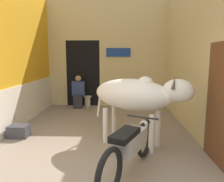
# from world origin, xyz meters

# --- Properties ---
(wall_left_shopfront) EXTENTS (0.25, 5.43, 3.93)m
(wall_left_shopfront) POSITION_xyz_m (-2.27, 2.70, 1.90)
(wall_left_shopfront) COLOR orange
(wall_left_shopfront) RESTS_ON ground_plane
(wall_back_with_doorway) EXTENTS (4.38, 0.93, 3.93)m
(wall_back_with_doorway) POSITION_xyz_m (-0.38, 5.71, 1.66)
(wall_back_with_doorway) COLOR #D1BC84
(wall_back_with_doorway) RESTS_ON ground_plane
(wall_right_with_door) EXTENTS (0.22, 5.43, 3.93)m
(wall_right_with_door) POSITION_xyz_m (2.27, 2.67, 1.94)
(wall_right_with_door) COLOR #D1BC84
(wall_right_with_door) RESTS_ON ground_plane
(cow) EXTENTS (2.08, 1.44, 1.52)m
(cow) POSITION_xyz_m (0.83, 1.68, 1.07)
(cow) COLOR silver
(cow) RESTS_ON ground_plane
(motorcycle_near) EXTENTS (0.98, 1.94, 0.81)m
(motorcycle_near) POSITION_xyz_m (0.64, 0.55, 0.46)
(motorcycle_near) COLOR black
(motorcycle_near) RESTS_ON ground_plane
(shopkeeper_seated) EXTENTS (0.45, 0.34, 1.18)m
(shopkeeper_seated) POSITION_xyz_m (-1.03, 5.03, 0.61)
(shopkeeper_seated) COLOR #282833
(shopkeeper_seated) RESTS_ON ground_plane
(plastic_stool) EXTENTS (0.31, 0.31, 0.39)m
(plastic_stool) POSITION_xyz_m (-0.74, 5.26, 0.21)
(plastic_stool) COLOR beige
(plastic_stool) RESTS_ON ground_plane
(crate) EXTENTS (0.44, 0.32, 0.28)m
(crate) POSITION_xyz_m (-1.86, 2.06, 0.14)
(crate) COLOR #38383D
(crate) RESTS_ON ground_plane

